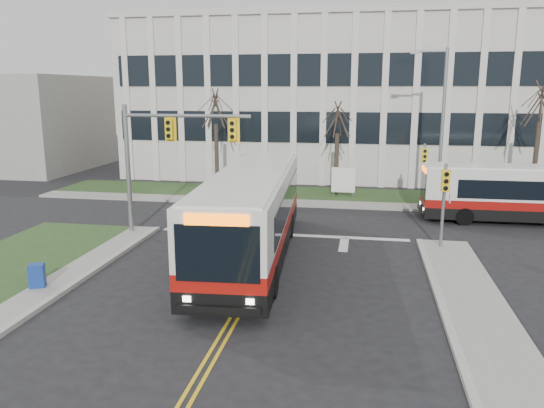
{
  "coord_description": "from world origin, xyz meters",
  "views": [
    {
      "loc": [
        3.76,
        -16.23,
        6.91
      ],
      "look_at": [
        -0.12,
        5.95,
        2.0
      ],
      "focal_mm": 35.0,
      "sensor_mm": 36.0,
      "label": 1
    }
  ],
  "objects_px": {
    "directory_sign": "(343,180)",
    "newspaper_box_blue": "(37,277)",
    "bus_cross": "(531,195)",
    "bus_main": "(252,216)",
    "streetlight": "(440,119)"
  },
  "relations": [
    {
      "from": "streetlight",
      "to": "newspaper_box_blue",
      "type": "bearing_deg",
      "value": -132.73
    },
    {
      "from": "streetlight",
      "to": "directory_sign",
      "type": "height_order",
      "value": "streetlight"
    },
    {
      "from": "directory_sign",
      "to": "bus_main",
      "type": "relative_size",
      "value": 0.15
    },
    {
      "from": "bus_cross",
      "to": "newspaper_box_blue",
      "type": "xyz_separation_m",
      "value": [
        -19.76,
        -13.19,
        -0.99
      ]
    },
    {
      "from": "directory_sign",
      "to": "newspaper_box_blue",
      "type": "bearing_deg",
      "value": -118.73
    },
    {
      "from": "bus_cross",
      "to": "bus_main",
      "type": "bearing_deg",
      "value": -58.41
    },
    {
      "from": "streetlight",
      "to": "newspaper_box_blue",
      "type": "relative_size",
      "value": 9.68
    },
    {
      "from": "bus_main",
      "to": "newspaper_box_blue",
      "type": "height_order",
      "value": "bus_main"
    },
    {
      "from": "bus_main",
      "to": "newspaper_box_blue",
      "type": "bearing_deg",
      "value": -147.19
    },
    {
      "from": "directory_sign",
      "to": "bus_cross",
      "type": "relative_size",
      "value": 0.18
    },
    {
      "from": "bus_main",
      "to": "newspaper_box_blue",
      "type": "relative_size",
      "value": 14.0
    },
    {
      "from": "directory_sign",
      "to": "streetlight",
      "type": "bearing_deg",
      "value": -13.23
    },
    {
      "from": "streetlight",
      "to": "directory_sign",
      "type": "xyz_separation_m",
      "value": [
        -5.53,
        1.3,
        -4.02
      ]
    },
    {
      "from": "directory_sign",
      "to": "bus_cross",
      "type": "height_order",
      "value": "bus_cross"
    },
    {
      "from": "streetlight",
      "to": "bus_main",
      "type": "distance_m",
      "value": 15.03
    }
  ]
}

